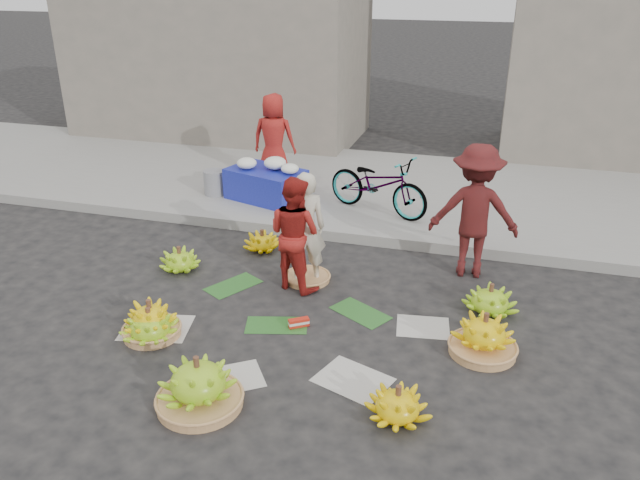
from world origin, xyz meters
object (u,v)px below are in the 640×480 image
(flower_table, at_px, (266,182))
(bicycle, at_px, (378,184))
(vendor_cream, at_px, (305,229))
(banana_bunch_0, at_px, (151,321))
(banana_bunch_4, at_px, (484,336))

(flower_table, height_order, bicycle, bicycle)
(flower_table, bearing_deg, vendor_cream, -41.74)
(banana_bunch_0, height_order, flower_table, flower_table)
(banana_bunch_0, bearing_deg, flower_table, 92.78)
(vendor_cream, distance_m, bicycle, 2.25)
(banana_bunch_4, distance_m, flower_table, 4.77)
(banana_bunch_4, relative_size, bicycle, 0.40)
(vendor_cream, height_order, bicycle, vendor_cream)
(flower_table, distance_m, bicycle, 1.79)
(banana_bunch_0, height_order, banana_bunch_4, banana_bunch_4)
(flower_table, relative_size, bicycle, 0.79)
(flower_table, bearing_deg, bicycle, 15.34)
(banana_bunch_4, bearing_deg, flower_table, 136.93)
(banana_bunch_0, bearing_deg, bicycle, 67.19)
(bicycle, bearing_deg, flower_table, 109.17)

